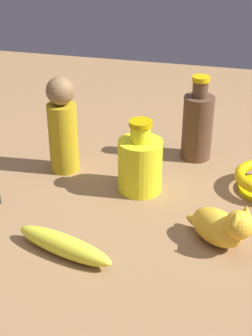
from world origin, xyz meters
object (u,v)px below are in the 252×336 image
person_figure_adult (63,126)px  bottle_tall (198,125)px  cat_figurine (222,226)px  banana (64,245)px  bottle_short (140,163)px

person_figure_adult → bottle_tall: (-0.29, -0.14, -0.02)m
person_figure_adult → cat_figurine: bearing=152.2°
person_figure_adult → cat_figurine: size_ratio=1.73×
banana → bottle_short: bottle_short is taller
person_figure_adult → cat_figurine: (-0.38, 0.20, -0.07)m
cat_figurine → bottle_tall: size_ratio=0.63×
cat_figurine → bottle_tall: (0.09, -0.34, 0.04)m
banana → cat_figurine: size_ratio=1.53×
banana → bottle_short: size_ratio=1.23×
person_figure_adult → cat_figurine: person_figure_adult is taller
person_figure_adult → bottle_short: (-0.19, 0.05, -0.05)m
banana → bottle_short: (-0.08, -0.25, 0.04)m
bottle_short → bottle_tall: bearing=-118.1°
banana → bottle_tall: (-0.18, -0.44, 0.07)m
person_figure_adult → bottle_short: bearing=166.6°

